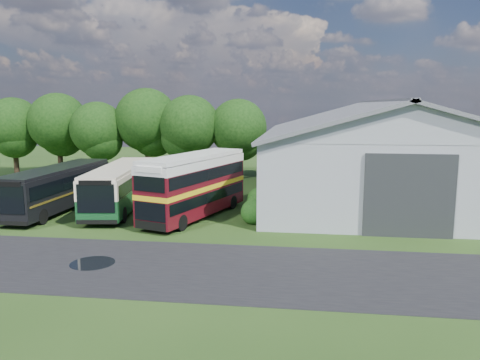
# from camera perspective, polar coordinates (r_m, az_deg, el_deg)

# --- Properties ---
(ground) EXTENTS (120.00, 120.00, 0.00)m
(ground) POSITION_cam_1_polar(r_m,az_deg,el_deg) (26.79, -11.86, -7.97)
(ground) COLOR #1A3210
(ground) RESTS_ON ground
(asphalt_road) EXTENTS (60.00, 8.00, 0.02)m
(asphalt_road) POSITION_cam_1_polar(r_m,az_deg,el_deg) (23.21, -7.25, -10.55)
(asphalt_road) COLOR black
(asphalt_road) RESTS_ON ground
(puddle) EXTENTS (2.20, 2.20, 0.01)m
(puddle) POSITION_cam_1_polar(r_m,az_deg,el_deg) (24.71, -17.54, -9.68)
(puddle) COLOR black
(puddle) RESTS_ON ground
(storage_shed) EXTENTS (18.80, 24.80, 8.15)m
(storage_shed) POSITION_cam_1_polar(r_m,az_deg,el_deg) (40.73, 16.50, 3.65)
(storage_shed) COLOR gray
(storage_shed) RESTS_ON ground
(tree_far_left) EXTENTS (6.12, 6.12, 8.64)m
(tree_far_left) POSITION_cam_1_polar(r_m,az_deg,el_deg) (57.67, -25.89, 6.01)
(tree_far_left) COLOR black
(tree_far_left) RESTS_ON ground
(tree_left_a) EXTENTS (6.46, 6.46, 9.12)m
(tree_left_a) POSITION_cam_1_polar(r_m,az_deg,el_deg) (55.50, -21.29, 6.53)
(tree_left_a) COLOR black
(tree_left_a) RESTS_ON ground
(tree_left_b) EXTENTS (5.78, 5.78, 8.16)m
(tree_left_b) POSITION_cam_1_polar(r_m,az_deg,el_deg) (52.39, -16.96, 5.96)
(tree_left_b) COLOR black
(tree_left_b) RESTS_ON ground
(tree_mid) EXTENTS (6.80, 6.80, 9.60)m
(tree_mid) POSITION_cam_1_polar(r_m,az_deg,el_deg) (51.71, -11.32, 7.17)
(tree_mid) COLOR black
(tree_mid) RESTS_ON ground
(tree_right_a) EXTENTS (6.26, 6.26, 8.83)m
(tree_right_a) POSITION_cam_1_polar(r_m,az_deg,el_deg) (49.36, -6.15, 6.64)
(tree_right_a) COLOR black
(tree_right_a) RESTS_ON ground
(tree_right_b) EXTENTS (5.98, 5.98, 8.45)m
(tree_right_b) POSITION_cam_1_polar(r_m,az_deg,el_deg) (49.22, -0.22, 6.39)
(tree_right_b) COLOR black
(tree_right_b) RESTS_ON ground
(shrub_front) EXTENTS (1.70, 1.70, 1.70)m
(shrub_front) POSITION_cam_1_polar(r_m,az_deg,el_deg) (31.25, 1.65, -5.31)
(shrub_front) COLOR #194714
(shrub_front) RESTS_ON ground
(shrub_mid) EXTENTS (1.60, 1.60, 1.60)m
(shrub_mid) POSITION_cam_1_polar(r_m,az_deg,el_deg) (33.18, 2.02, -4.45)
(shrub_mid) COLOR #194714
(shrub_mid) RESTS_ON ground
(shrub_back) EXTENTS (1.80, 1.80, 1.80)m
(shrub_back) POSITION_cam_1_polar(r_m,az_deg,el_deg) (35.12, 2.34, -3.69)
(shrub_back) COLOR #194714
(shrub_back) RESTS_ON ground
(bus_green_single) EXTENTS (4.23, 12.15, 3.28)m
(bus_green_single) POSITION_cam_1_polar(r_m,az_deg,el_deg) (36.30, -14.37, -0.74)
(bus_green_single) COLOR black
(bus_green_single) RESTS_ON ground
(bus_maroon_double) EXTENTS (5.77, 10.59, 4.43)m
(bus_maroon_double) POSITION_cam_1_polar(r_m,az_deg,el_deg) (32.70, -5.55, -0.74)
(bus_maroon_double) COLOR black
(bus_maroon_double) RESTS_ON ground
(bus_dark_single) EXTENTS (3.05, 11.81, 3.24)m
(bus_dark_single) POSITION_cam_1_polar(r_m,az_deg,el_deg) (37.33, -21.30, -0.85)
(bus_dark_single) COLOR black
(bus_dark_single) RESTS_ON ground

